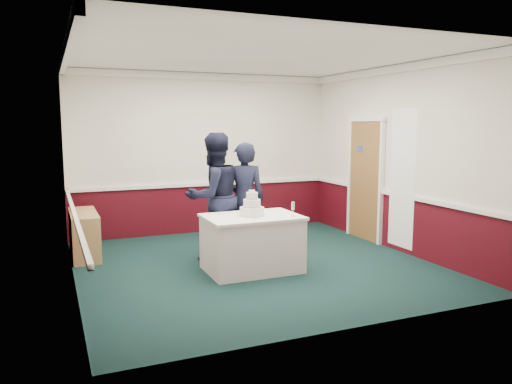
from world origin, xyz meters
name	(u,v)px	position (x,y,z in m)	size (l,w,h in m)	color
ground	(255,265)	(0.00, 0.00, 0.00)	(5.00, 5.00, 0.00)	#132E2D
room_shell	(245,130)	(0.08, 0.61, 1.97)	(5.00, 5.00, 3.00)	silver
sideboard	(84,234)	(-2.28, 1.48, 0.35)	(0.41, 1.20, 0.70)	tan
cake_table	(252,243)	(-0.15, -0.24, 0.40)	(1.32, 0.92, 0.79)	white
wedding_cake	(252,208)	(-0.15, -0.24, 0.90)	(0.35, 0.35, 0.36)	white
cake_knife	(255,218)	(-0.18, -0.44, 0.79)	(0.01, 0.22, 0.01)	silver
champagne_flute	(293,207)	(0.35, -0.52, 0.93)	(0.05, 0.05, 0.21)	silver
person_man	(214,197)	(-0.45, 0.54, 0.97)	(0.94, 0.73, 1.94)	black
person_woman	(244,200)	(0.04, 0.56, 0.89)	(0.65, 0.43, 1.79)	black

